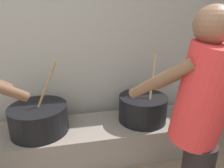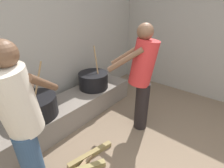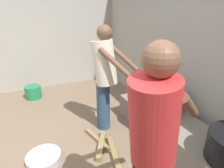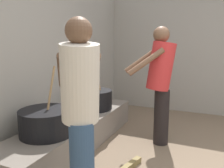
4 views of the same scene
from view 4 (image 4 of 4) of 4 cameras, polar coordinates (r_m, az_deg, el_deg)
The scene contains 6 objects.
block_enclosure_rear at distance 2.95m, azimuth -22.91°, elevation 5.99°, with size 5.80×0.20×2.38m, color #9E998E.
hearth_ledge at distance 3.17m, azimuth -9.04°, elevation -11.83°, with size 2.47×0.60×0.37m, color slate.
cooking_pot_main at distance 3.52m, azimuth -4.37°, elevation -3.82°, with size 0.53×0.53×0.74m.
cooking_pot_secondary at distance 2.64m, azimuth -15.96°, elevation -9.01°, with size 0.58×0.58×0.73m.
cook_in_red_shirt at distance 3.09m, azimuth 11.87°, elevation 1.26°, with size 0.59×0.73×1.58m.
cook_in_cream_shirt at distance 1.83m, azimuth -7.81°, elevation -5.00°, with size 0.71×0.64×1.56m.
Camera 4 is at (-2.02, 0.20, 1.36)m, focal length 36.92 mm.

